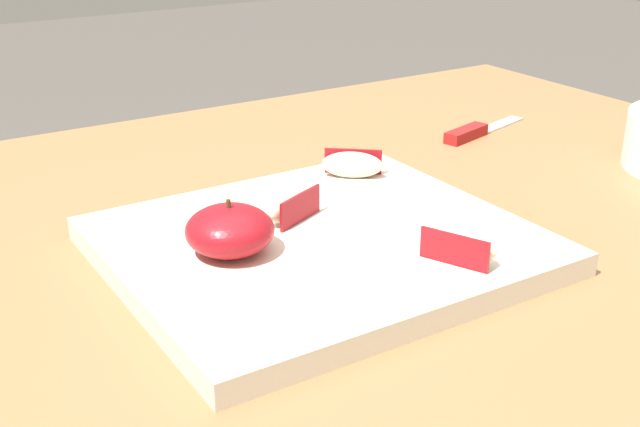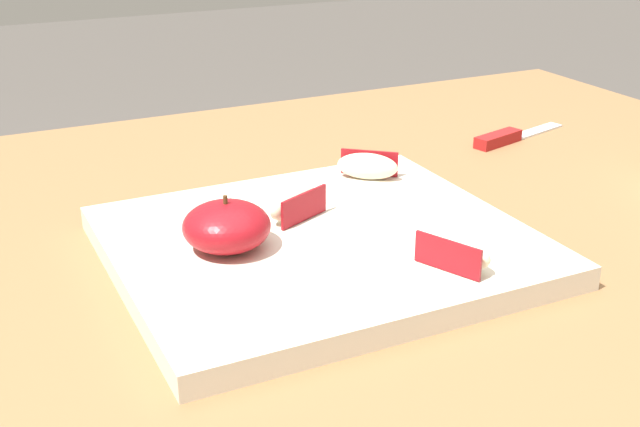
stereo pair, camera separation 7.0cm
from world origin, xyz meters
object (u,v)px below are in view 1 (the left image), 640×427
at_px(cutting_board, 320,246).
at_px(apple_wedge_near_knife, 352,164).
at_px(apple_half_skin_up, 230,230).
at_px(apple_wedge_right, 460,245).
at_px(paring_knife, 472,132).
at_px(apple_wedge_left, 291,205).

relative_size(cutting_board, apple_wedge_near_knife, 5.68).
relative_size(apple_half_skin_up, apple_wedge_near_knife, 1.19).
bearing_deg(apple_wedge_near_knife, cutting_board, -135.13).
relative_size(apple_wedge_right, paring_knife, 0.41).
bearing_deg(paring_knife, apple_half_skin_up, -156.98).
relative_size(cutting_board, apple_half_skin_up, 4.76).
bearing_deg(apple_wedge_left, apple_wedge_right, -63.65).
relative_size(apple_half_skin_up, apple_wedge_left, 1.13).
height_order(apple_half_skin_up, paring_knife, apple_half_skin_up).
bearing_deg(cutting_board, apple_half_skin_up, 173.55).
distance_m(apple_wedge_right, paring_knife, 0.41).
bearing_deg(apple_wedge_left, apple_wedge_near_knife, 29.39).
distance_m(apple_wedge_right, apple_wedge_near_knife, 0.21).
xyz_separation_m(cutting_board, apple_wedge_right, (0.07, -0.10, 0.02)).
distance_m(apple_wedge_near_knife, paring_knife, 0.26).
bearing_deg(cutting_board, apple_wedge_near_knife, 44.87).
bearing_deg(paring_knife, apple_wedge_left, -157.12).
xyz_separation_m(apple_half_skin_up, apple_wedge_right, (0.15, -0.11, -0.01)).
distance_m(apple_wedge_left, paring_knife, 0.38).
distance_m(cutting_board, apple_wedge_left, 0.05).
bearing_deg(apple_wedge_right, paring_knife, 46.34).
bearing_deg(apple_half_skin_up, apple_wedge_right, -36.58).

